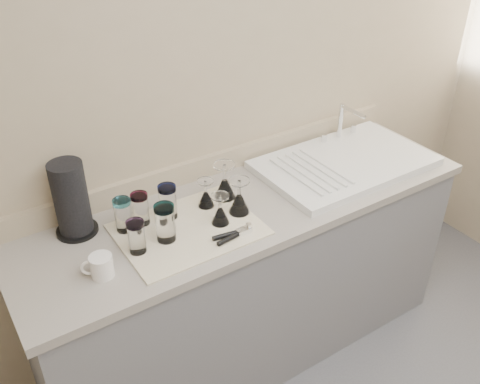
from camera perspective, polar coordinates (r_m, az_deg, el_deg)
counter_unit at (r=2.59m, az=0.90°, el=-9.24°), size 2.06×0.62×0.90m
sink_unit at (r=2.61m, az=11.09°, el=3.14°), size 0.82×0.50×0.22m
dish_towel at (r=2.14m, az=-5.52°, el=-3.99°), size 0.55×0.42×0.01m
tumbler_teal at (r=2.14m, az=-12.35°, el=-2.38°), size 0.07×0.07×0.14m
tumbler_cyan at (r=2.16m, az=-10.59°, el=-1.75°), size 0.07×0.07×0.14m
tumbler_purple at (r=2.18m, az=-7.71°, el=-1.02°), size 0.07×0.07×0.15m
tumbler_magenta at (r=2.02m, az=-10.99°, el=-4.67°), size 0.07×0.07×0.13m
tumbler_blue at (r=2.05m, az=-7.99°, el=-3.25°), size 0.08×0.08×0.16m
goblet_back_left at (r=2.25m, az=-3.66°, el=-0.56°), size 0.07×0.07×0.12m
goblet_back_right at (r=2.29m, az=-1.64°, el=0.63°), size 0.09×0.09×0.16m
goblet_front_left at (r=2.14m, az=-2.12°, el=-2.32°), size 0.07×0.07×0.13m
goblet_front_right at (r=2.20m, az=-0.09°, el=-1.00°), size 0.09×0.09×0.16m
can_opener at (r=2.08m, az=-0.73°, el=-4.57°), size 0.16×0.06×0.02m
white_mug at (r=1.96m, az=-14.62°, el=-7.67°), size 0.13×0.11×0.08m
paper_towel_roll at (r=2.14m, az=-17.56°, el=-0.79°), size 0.16×0.16×0.31m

